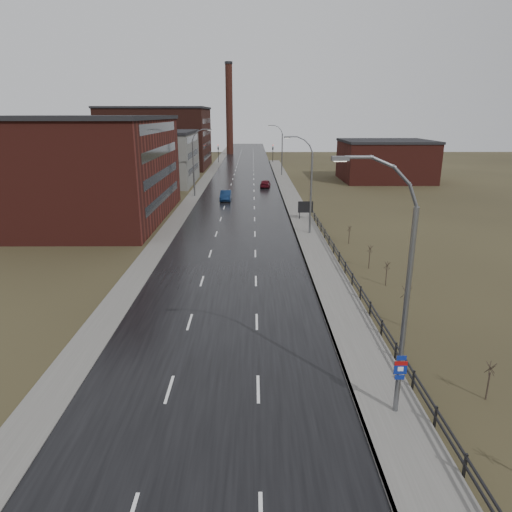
{
  "coord_description": "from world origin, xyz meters",
  "views": [
    {
      "loc": [
        2.03,
        -16.47,
        13.65
      ],
      "look_at": [
        2.29,
        17.71,
        3.0
      ],
      "focal_mm": 32.0,
      "sensor_mm": 36.0,
      "label": 1
    }
  ],
  "objects_px": {
    "billboard": "(305,208)",
    "car_near": "(226,196)",
    "streetlight_main": "(400,296)",
    "car_far": "(265,184)"
  },
  "relations": [
    {
      "from": "streetlight_main",
      "to": "car_far",
      "type": "bearing_deg",
      "value": 93.22
    },
    {
      "from": "billboard",
      "to": "car_far",
      "type": "relative_size",
      "value": 0.58
    },
    {
      "from": "billboard",
      "to": "car_far",
      "type": "height_order",
      "value": "billboard"
    },
    {
      "from": "car_near",
      "to": "billboard",
      "type": "bearing_deg",
      "value": -51.24
    },
    {
      "from": "car_far",
      "to": "streetlight_main",
      "type": "bearing_deg",
      "value": 100.12
    },
    {
      "from": "streetlight_main",
      "to": "car_near",
      "type": "relative_size",
      "value": 2.46
    },
    {
      "from": "billboard",
      "to": "car_near",
      "type": "relative_size",
      "value": 0.52
    },
    {
      "from": "billboard",
      "to": "car_far",
      "type": "distance_m",
      "value": 29.06
    },
    {
      "from": "streetlight_main",
      "to": "car_far",
      "type": "distance_m",
      "value": 70.52
    },
    {
      "from": "streetlight_main",
      "to": "billboard",
      "type": "relative_size",
      "value": 4.69
    }
  ]
}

